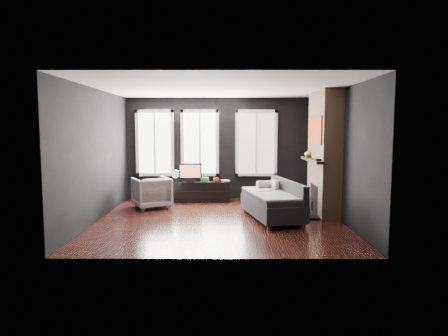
{
  "coord_description": "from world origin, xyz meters",
  "views": [
    {
      "loc": [
        0.13,
        -8.15,
        1.9
      ],
      "look_at": [
        0.1,
        0.3,
        1.05
      ],
      "focal_mm": 32.0,
      "sensor_mm": 36.0,
      "label": 1
    }
  ],
  "objects_px": {
    "media_console": "(200,191)",
    "mantel_vase": "(308,153)",
    "monitor": "(190,171)",
    "mug": "(216,179)",
    "book": "(222,176)",
    "armchair": "(152,191)",
    "sofa": "(272,200)"
  },
  "relations": [
    {
      "from": "media_console",
      "to": "monitor",
      "type": "bearing_deg",
      "value": -172.97
    },
    {
      "from": "armchair",
      "to": "media_console",
      "type": "xyz_separation_m",
      "value": [
        1.1,
        0.88,
        -0.15
      ]
    },
    {
      "from": "mug",
      "to": "armchair",
      "type": "bearing_deg",
      "value": -151.87
    },
    {
      "from": "monitor",
      "to": "book",
      "type": "bearing_deg",
      "value": 5.17
    },
    {
      "from": "mantel_vase",
      "to": "media_console",
      "type": "bearing_deg",
      "value": 157.82
    },
    {
      "from": "sofa",
      "to": "monitor",
      "type": "bearing_deg",
      "value": 120.67
    },
    {
      "from": "armchair",
      "to": "media_console",
      "type": "distance_m",
      "value": 1.42
    },
    {
      "from": "armchair",
      "to": "media_console",
      "type": "height_order",
      "value": "armchair"
    },
    {
      "from": "armchair",
      "to": "mug",
      "type": "xyz_separation_m",
      "value": [
        1.51,
        0.81,
        0.18
      ]
    },
    {
      "from": "monitor",
      "to": "mug",
      "type": "bearing_deg",
      "value": -6.32
    },
    {
      "from": "mug",
      "to": "book",
      "type": "relative_size",
      "value": 0.52
    },
    {
      "from": "media_console",
      "to": "monitor",
      "type": "relative_size",
      "value": 2.5
    },
    {
      "from": "mantel_vase",
      "to": "sofa",
      "type": "bearing_deg",
      "value": -133.43
    },
    {
      "from": "armchair",
      "to": "monitor",
      "type": "xyz_separation_m",
      "value": [
        0.85,
        0.85,
        0.38
      ]
    },
    {
      "from": "armchair",
      "to": "sofa",
      "type": "bearing_deg",
      "value": 129.85
    },
    {
      "from": "sofa",
      "to": "monitor",
      "type": "xyz_separation_m",
      "value": [
        -1.88,
        2.02,
        0.39
      ]
    },
    {
      "from": "sofa",
      "to": "media_console",
      "type": "height_order",
      "value": "sofa"
    },
    {
      "from": "media_console",
      "to": "book",
      "type": "relative_size",
      "value": 6.08
    },
    {
      "from": "monitor",
      "to": "mug",
      "type": "distance_m",
      "value": 0.7
    },
    {
      "from": "media_console",
      "to": "mug",
      "type": "height_order",
      "value": "mug"
    },
    {
      "from": "sofa",
      "to": "armchair",
      "type": "xyz_separation_m",
      "value": [
        -2.73,
        1.17,
        0.0
      ]
    },
    {
      "from": "book",
      "to": "mantel_vase",
      "type": "relative_size",
      "value": 1.33
    },
    {
      "from": "monitor",
      "to": "mantel_vase",
      "type": "bearing_deg",
      "value": -22.75
    },
    {
      "from": "armchair",
      "to": "monitor",
      "type": "height_order",
      "value": "monitor"
    },
    {
      "from": "media_console",
      "to": "mantel_vase",
      "type": "distance_m",
      "value": 2.98
    },
    {
      "from": "media_console",
      "to": "book",
      "type": "distance_m",
      "value": 0.69
    },
    {
      "from": "sofa",
      "to": "media_console",
      "type": "distance_m",
      "value": 2.62
    },
    {
      "from": "monitor",
      "to": "book",
      "type": "height_order",
      "value": "monitor"
    },
    {
      "from": "sofa",
      "to": "media_console",
      "type": "relative_size",
      "value": 1.25
    },
    {
      "from": "armchair",
      "to": "mug",
      "type": "relative_size",
      "value": 6.33
    },
    {
      "from": "sofa",
      "to": "mug",
      "type": "xyz_separation_m",
      "value": [
        -1.21,
        1.98,
        0.18
      ]
    },
    {
      "from": "monitor",
      "to": "mug",
      "type": "xyz_separation_m",
      "value": [
        0.67,
        -0.04,
        -0.21
      ]
    }
  ]
}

